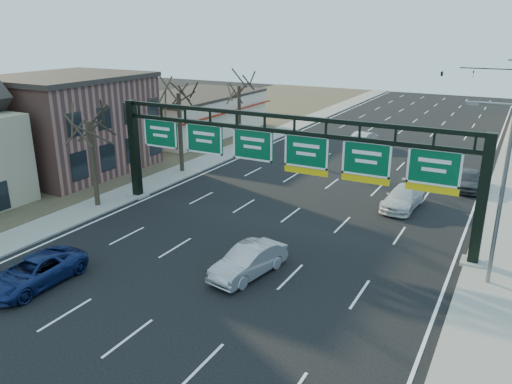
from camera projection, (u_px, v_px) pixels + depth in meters
The scene contains 18 objects.
ground at pixel (209, 277), 25.55m from camera, with size 160.00×160.00×0.00m, color black.
sidewalk_left at pixel (213, 158), 47.99m from camera, with size 3.00×120.00×0.12m, color gray.
sidewalk_right at pixel (507, 201), 36.40m from camera, with size 3.00×120.00×0.12m, color gray.
dirt_strip_left at pixel (118, 145), 53.52m from camera, with size 21.00×120.00×0.06m, color #473D2B.
lane_markings at pixel (340, 177), 42.21m from camera, with size 21.60×120.00×0.01m, color white.
sign_gantry at pixel (281, 156), 30.67m from camera, with size 24.60×1.20×7.20m.
brick_block at pixel (71, 124), 43.13m from camera, with size 10.40×12.40×8.30m.
cream_strip at pixel (193, 114), 58.69m from camera, with size 10.90×18.40×4.70m.
tree_gantry at pixel (87, 106), 33.25m from camera, with size 3.60×3.60×8.48m.
tree_mid at pixel (178, 81), 41.35m from camera, with size 3.60×3.60×9.24m.
tree_far at pixel (239, 75), 49.79m from camera, with size 3.60×3.60×8.86m.
streetlight_near at pixel (500, 187), 23.29m from camera, with size 2.15×0.22×9.00m.
traffic_signal_mast at pixel (470, 78), 67.05m from camera, with size 10.16×0.54×7.00m.
car_blue_suv at pixel (34, 272), 24.54m from camera, with size 2.41×5.23×1.45m, color navy.
car_silver_sedan at pixel (249, 261), 25.52m from camera, with size 1.65×4.72×1.56m, color #9E9DA2.
car_white_wagon at pixel (403, 198), 35.02m from camera, with size 2.08×5.12×1.49m, color silver.
car_grey_far at pixel (469, 180), 38.98m from camera, with size 1.83×4.55×1.55m, color #393A3D.
car_silver_distant at pixel (361, 141), 52.12m from camera, with size 1.67×4.80×1.58m, color #B1B1B6.
Camera 1 is at (13.03, -18.92, 12.25)m, focal length 35.00 mm.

